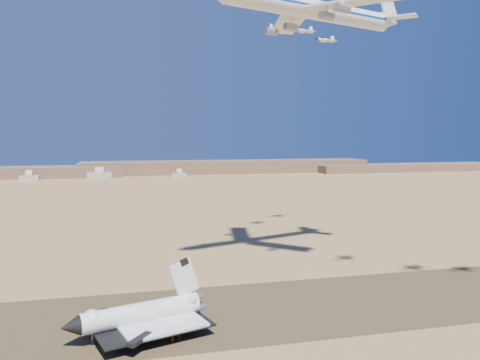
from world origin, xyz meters
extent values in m
plane|color=#AB7F4C|center=(0.00, 0.00, 0.00)|extent=(1200.00, 1200.00, 0.00)
cube|color=#4A3A25|center=(0.00, 0.00, 0.03)|extent=(600.00, 50.00, 0.06)
cube|color=#7E6046|center=(120.00, 540.00, 9.00)|extent=(420.00, 60.00, 18.00)
cube|color=#7E6046|center=(400.00, 510.00, 5.50)|extent=(300.00, 60.00, 11.00)
cube|color=#B1AD9D|center=(-140.00, 470.00, 3.25)|extent=(22.00, 14.00, 6.50)
cube|color=#B1AD9D|center=(-60.00, 485.00, 3.75)|extent=(30.00, 15.00, 7.50)
cube|color=#B1AD9D|center=(40.00, 475.00, 2.75)|extent=(19.00, 12.50, 5.50)
cylinder|color=white|center=(-23.37, -9.94, 5.92)|extent=(31.82, 14.61, 5.53)
cone|color=black|center=(-40.54, -15.25, 5.92)|extent=(5.80, 6.33, 5.25)
sphere|color=white|center=(-35.63, -13.73, 6.71)|extent=(5.13, 5.13, 5.13)
cube|color=white|center=(-19.59, -8.78, 3.65)|extent=(27.75, 29.05, 0.89)
cube|color=black|center=(-21.48, -9.36, 3.21)|extent=(35.30, 31.39, 0.49)
cube|color=white|center=(-11.10, -6.16, 13.63)|extent=(8.95, 3.36, 11.37)
cylinder|color=gray|center=(-35.63, -13.73, 1.58)|extent=(0.36, 0.36, 3.16)
cylinder|color=black|center=(-35.63, -13.73, 0.54)|extent=(1.17, 0.75, 1.09)
cylinder|color=gray|center=(-16.25, -12.91, 1.58)|extent=(0.36, 0.36, 3.16)
cylinder|color=black|center=(-16.25, -12.91, 0.54)|extent=(1.17, 0.75, 1.09)
cylinder|color=gray|center=(-19.16, -3.48, 1.58)|extent=(0.36, 0.36, 3.16)
cylinder|color=black|center=(-19.16, -3.48, 0.54)|extent=(1.17, 0.75, 1.09)
cylinder|color=white|center=(42.21, 32.58, 100.10)|extent=(74.24, 30.63, 7.14)
cube|color=white|center=(49.94, 16.34, 98.76)|extent=(31.13, 30.36, 0.78)
cube|color=white|center=(38.72, 50.22, 98.76)|extent=(15.52, 34.67, 0.78)
cube|color=white|center=(82.61, 38.33, 101.21)|extent=(13.24, 12.74, 0.56)
cube|color=white|center=(78.05, 52.09, 101.21)|extent=(8.49, 13.26, 0.56)
cube|color=white|center=(80.33, 45.21, 108.46)|extent=(12.32, 4.74, 15.94)
cylinder|color=gray|center=(43.25, 22.35, 95.41)|extent=(6.21, 4.51, 2.90)
cylinder|color=gray|center=(44.29, 12.12, 95.41)|extent=(6.21, 4.51, 2.90)
cylinder|color=gray|center=(36.94, 41.41, 95.41)|extent=(6.21, 4.51, 2.90)
cylinder|color=gray|center=(31.67, 50.24, 95.41)|extent=(6.21, 4.51, 2.90)
imported|color=#CF420C|center=(-15.65, -17.25, 0.89)|extent=(0.58, 0.70, 1.65)
imported|color=#CF420C|center=(-14.24, -14.54, 0.84)|extent=(0.79, 0.87, 1.55)
imported|color=#CF420C|center=(-13.82, -16.71, 0.88)|extent=(0.99, 1.05, 1.63)
cylinder|color=white|center=(55.90, 76.06, 102.54)|extent=(10.46, 5.82, 1.28)
cone|color=black|center=(49.94, 73.26, 102.54)|extent=(2.65, 2.08, 1.19)
sphere|color=black|center=(53.42, 74.90, 102.99)|extent=(1.28, 1.28, 1.28)
cube|color=white|center=(56.72, 76.45, 102.35)|extent=(6.00, 7.97, 0.23)
cube|color=white|center=(60.03, 78.00, 102.54)|extent=(3.76, 4.99, 0.18)
cube|color=white|center=(60.20, 78.08, 103.82)|extent=(2.60, 1.38, 3.09)
cylinder|color=white|center=(76.02, 96.66, 103.20)|extent=(11.24, 5.22, 1.34)
cone|color=black|center=(69.56, 94.28, 103.20)|extent=(2.76, 2.03, 1.24)
sphere|color=black|center=(73.33, 95.67, 103.68)|extent=(1.34, 1.34, 1.34)
cube|color=white|center=(76.92, 96.99, 103.01)|extent=(5.79, 8.34, 0.24)
cube|color=white|center=(80.51, 98.32, 103.20)|extent=(3.63, 5.22, 0.19)
cube|color=white|center=(80.69, 98.38, 104.54)|extent=(2.80, 1.22, 3.24)
camera|label=1|loc=(-26.14, -134.39, 53.06)|focal=35.00mm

